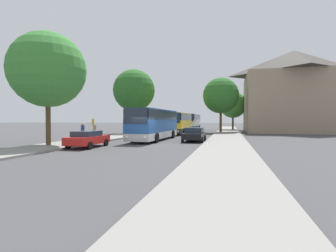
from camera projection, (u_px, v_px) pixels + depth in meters
ground_plane at (148, 144)px, 24.02m from camera, size 300.00×300.00×0.00m
sidewalk_left at (80, 142)px, 25.61m from camera, size 4.00×120.00×0.15m
sidewalk_right at (226, 145)px, 22.42m from camera, size 4.00×120.00×0.15m
building_right_background at (294, 91)px, 46.85m from camera, size 16.54×14.34×14.62m
bus_front at (155, 124)px, 29.01m from camera, size 2.98×11.55×3.37m
bus_middle at (179, 123)px, 41.90m from camera, size 2.98×11.43×3.28m
bus_rear at (192, 122)px, 55.65m from camera, size 2.83×11.79×3.41m
parked_car_left_curb at (88, 139)px, 21.39m from camera, size 2.10×4.52×1.36m
parked_car_right_near at (194, 134)px, 27.15m from camera, size 2.16×4.48×1.45m
bus_stop_sign at (93, 127)px, 26.85m from camera, size 0.08×0.45×2.23m
pedestrian_waiting_near at (83, 132)px, 25.80m from camera, size 0.36×0.36×1.79m
pedestrian_waiting_far at (95, 131)px, 29.91m from camera, size 0.36×0.36×1.65m
tree_left_near at (48, 70)px, 21.81m from camera, size 6.25×6.25×9.41m
tree_left_far at (134, 90)px, 42.62m from camera, size 6.78×6.78×10.28m
tree_right_near at (233, 105)px, 56.10m from camera, size 5.66×5.66×8.14m
tree_right_mid at (221, 96)px, 44.73m from camera, size 6.11×6.11×9.29m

